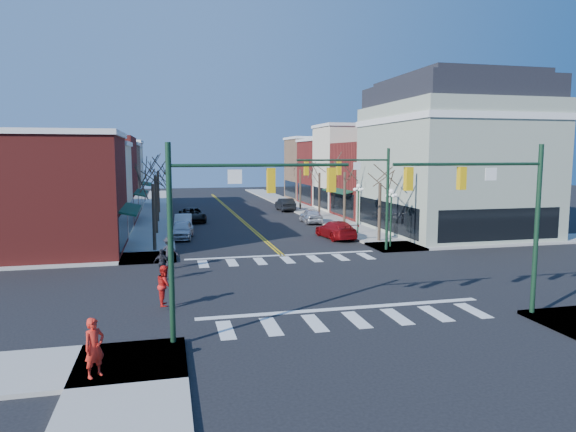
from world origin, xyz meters
TOP-DOWN VIEW (x-y plane):
  - ground at (0.00, 0.00)m, footprint 160.00×160.00m
  - sidewalk_left at (-8.75, 20.00)m, footprint 3.50×70.00m
  - sidewalk_right at (8.75, 20.00)m, footprint 3.50×70.00m
  - bldg_left_brick_a at (-15.50, 11.75)m, footprint 10.00×8.50m
  - bldg_left_stucco_a at (-15.50, 19.50)m, footprint 10.00×7.00m
  - bldg_left_brick_b at (-15.50, 27.50)m, footprint 10.00×9.00m
  - bldg_left_tan at (-15.50, 35.75)m, footprint 10.00×7.50m
  - bldg_left_stucco_b at (-15.50, 43.50)m, footprint 10.00×8.00m
  - bldg_right_brick_a at (15.50, 25.75)m, footprint 10.00×8.50m
  - bldg_right_stucco at (15.50, 33.50)m, footprint 10.00×7.00m
  - bldg_right_brick_b at (15.50, 41.00)m, footprint 10.00×8.00m
  - bldg_right_tan at (15.50, 49.00)m, footprint 10.00×8.00m
  - victorian_corner at (16.50, 14.50)m, footprint 12.25×14.25m
  - traffic_mast_near_left at (-5.55, -7.40)m, footprint 6.60×0.28m
  - traffic_mast_near_right at (5.55, -7.40)m, footprint 6.60×0.28m
  - traffic_mast_far_right at (5.55, 7.40)m, footprint 6.60×0.28m
  - lamppost_corner at (8.20, 8.50)m, footprint 0.36×0.36m
  - lamppost_midblock at (8.20, 15.00)m, footprint 0.36×0.36m
  - tree_left_a at (-8.40, 11.00)m, footprint 0.24×0.24m
  - tree_left_b at (-8.40, 19.00)m, footprint 0.24×0.24m
  - tree_left_c at (-8.40, 27.00)m, footprint 0.24×0.24m
  - tree_left_d at (-8.40, 35.00)m, footprint 0.24×0.24m
  - tree_right_a at (8.40, 11.00)m, footprint 0.24×0.24m
  - tree_right_b at (8.40, 19.00)m, footprint 0.24×0.24m
  - tree_right_c at (8.40, 27.00)m, footprint 0.24×0.24m
  - tree_right_d at (8.40, 35.00)m, footprint 0.24×0.24m
  - car_left_near at (-6.40, 16.38)m, footprint 2.30×4.48m
  - car_left_mid at (-6.12, 21.14)m, footprint 1.75×4.36m
  - car_left_far at (-5.02, 26.71)m, footprint 2.68×5.21m
  - car_right_near at (5.77, 13.58)m, footprint 2.47×5.13m
  - car_right_mid at (6.40, 23.14)m, footprint 1.95×4.36m
  - car_right_far at (6.40, 34.51)m, footprint 1.66×4.63m
  - pedestrian_red_a at (-9.71, -9.82)m, footprint 0.78×0.76m
  - pedestrian_red_b at (-7.67, -2.75)m, footprint 0.70×0.89m
  - pedestrian_dark_a at (-7.86, 2.54)m, footprint 1.00×0.71m
  - pedestrian_dark_b at (-7.45, 5.33)m, footprint 1.23×0.81m

SIDE VIEW (x-z plane):
  - ground at x=0.00m, z-range 0.00..0.00m
  - sidewalk_left at x=-8.75m, z-range 0.00..0.15m
  - sidewalk_right at x=8.75m, z-range 0.00..0.15m
  - car_left_far at x=-5.02m, z-range 0.00..1.41m
  - car_left_mid at x=-6.12m, z-range 0.00..1.41m
  - car_right_near at x=5.77m, z-range 0.00..1.44m
  - car_right_mid at x=6.40m, z-range 0.00..1.45m
  - car_left_near at x=-6.40m, z-range 0.00..1.46m
  - car_right_far at x=6.40m, z-range 0.00..1.52m
  - pedestrian_dark_a at x=-7.86m, z-range 0.15..1.72m
  - pedestrian_dark_b at x=-7.45m, z-range 0.15..1.94m
  - pedestrian_red_b at x=-7.67m, z-range 0.15..1.95m
  - pedestrian_red_a at x=-9.71m, z-range 0.15..1.96m
  - tree_left_c at x=-8.40m, z-range 0.00..4.55m
  - tree_right_a at x=8.40m, z-range 0.00..4.62m
  - tree_left_a at x=-8.40m, z-range 0.00..4.76m
  - tree_right_c at x=8.40m, z-range 0.00..4.83m
  - tree_left_d at x=-8.40m, z-range 0.00..4.90m
  - tree_right_d at x=8.40m, z-range 0.00..4.97m
  - tree_left_b at x=-8.40m, z-range 0.00..5.04m
  - tree_right_b at x=8.40m, z-range 0.00..5.18m
  - lamppost_corner at x=8.20m, z-range 0.80..5.13m
  - lamppost_midblock at x=8.20m, z-range 0.80..5.13m
  - bldg_left_stucco_a at x=-15.50m, z-range 0.00..7.50m
  - bldg_left_tan at x=-15.50m, z-range 0.00..7.80m
  - bldg_left_brick_a at x=-15.50m, z-range 0.00..8.00m
  - bldg_right_brick_a at x=15.50m, z-range 0.00..8.00m
  - bldg_left_stucco_b at x=-15.50m, z-range 0.00..8.20m
  - bldg_left_brick_b at x=-15.50m, z-range 0.00..8.50m
  - bldg_right_brick_b at x=15.50m, z-range 0.00..8.50m
  - bldg_right_tan at x=15.50m, z-range 0.00..9.00m
  - traffic_mast_near_left at x=-5.55m, z-range 1.11..8.31m
  - traffic_mast_near_right at x=5.55m, z-range 1.11..8.31m
  - traffic_mast_far_right at x=5.55m, z-range 1.11..8.31m
  - bldg_right_stucco at x=15.50m, z-range 0.00..10.00m
  - victorian_corner at x=16.50m, z-range 0.01..13.31m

